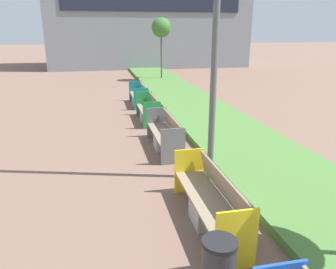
# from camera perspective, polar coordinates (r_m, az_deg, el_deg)

# --- Properties ---
(planter_grass_strip) EXTENTS (2.80, 120.00, 0.18)m
(planter_grass_strip) POSITION_cam_1_polar(r_m,az_deg,el_deg) (10.64, 10.77, 0.18)
(planter_grass_strip) COLOR #4C7A38
(planter_grass_strip) RESTS_ON ground
(building_backdrop) EXTENTS (17.62, 7.01, 9.64)m
(building_backdrop) POSITION_cam_1_polar(r_m,az_deg,el_deg) (32.19, -3.63, 20.46)
(building_backdrop) COLOR gray
(building_backdrop) RESTS_ON ground
(bench_yellow_frame) EXTENTS (0.65, 2.45, 0.94)m
(bench_yellow_frame) POSITION_cam_1_polar(r_m,az_deg,el_deg) (5.83, 7.34, -11.77)
(bench_yellow_frame) COLOR #ADA8A0
(bench_yellow_frame) RESTS_ON ground
(bench_grey_frame) EXTENTS (0.65, 2.37, 0.94)m
(bench_grey_frame) POSITION_cam_1_polar(r_m,az_deg,el_deg) (9.26, -0.47, -0.28)
(bench_grey_frame) COLOR #ADA8A0
(bench_grey_frame) RESTS_ON ground
(bench_green_frame) EXTENTS (0.65, 2.02, 0.94)m
(bench_green_frame) POSITION_cam_1_polar(r_m,az_deg,el_deg) (12.15, -3.38, 4.01)
(bench_green_frame) COLOR #ADA8A0
(bench_green_frame) RESTS_ON ground
(bench_teal_frame) EXTENTS (0.65, 2.03, 0.94)m
(bench_teal_frame) POSITION_cam_1_polar(r_m,az_deg,el_deg) (14.91, -5.07, 6.52)
(bench_teal_frame) COLOR #ADA8A0
(bench_teal_frame) RESTS_ON ground
(sapling_tree_far) EXTENTS (1.25, 1.25, 4.04)m
(sapling_tree_far) POSITION_cam_1_polar(r_m,az_deg,el_deg) (22.17, -1.19, 18.06)
(sapling_tree_far) COLOR brown
(sapling_tree_far) RESTS_ON ground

